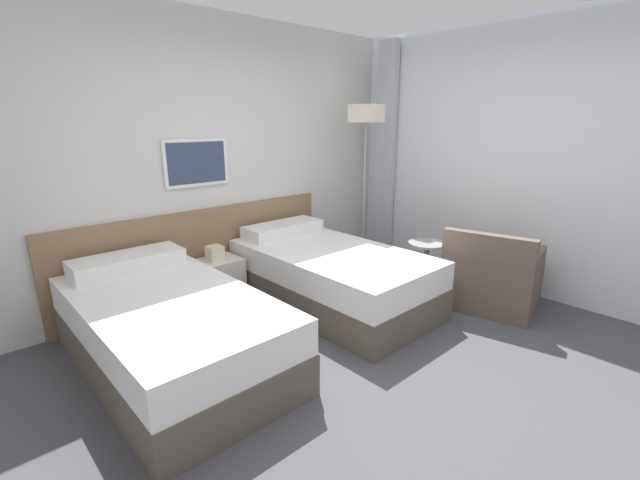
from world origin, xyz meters
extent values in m
plane|color=#47474C|center=(0.00, 0.00, 0.00)|extent=(16.00, 16.00, 0.00)
cube|color=silver|center=(0.00, 2.11, 1.35)|extent=(10.00, 0.06, 2.70)
cube|color=#846647|center=(-0.27, 2.06, 0.45)|extent=(2.85, 0.04, 0.89)
cube|color=white|center=(-0.27, 2.06, 1.34)|extent=(0.64, 0.03, 0.44)
cube|color=#333D56|center=(-0.27, 2.05, 1.34)|extent=(0.58, 0.01, 0.38)
cube|color=white|center=(2.25, -0.21, 1.35)|extent=(0.06, 4.58, 2.70)
cube|color=silver|center=(2.21, -0.21, 1.32)|extent=(0.03, 4.21, 2.64)
cube|color=#B7BAC1|center=(2.12, 1.73, 1.32)|extent=(0.10, 0.24, 2.64)
cube|color=brown|center=(-1.07, 1.05, 0.15)|extent=(1.08, 1.97, 0.30)
cube|color=white|center=(-1.07, 1.05, 0.42)|extent=(1.07, 1.95, 0.25)
cube|color=white|center=(-1.07, 1.80, 0.61)|extent=(0.86, 0.34, 0.13)
cube|color=brown|center=(0.54, 1.05, 0.15)|extent=(1.08, 1.97, 0.30)
cube|color=white|center=(0.54, 1.05, 0.42)|extent=(1.07, 1.95, 0.25)
cube|color=white|center=(0.54, 1.80, 0.61)|extent=(0.86, 0.34, 0.13)
cube|color=beige|center=(-0.27, 1.83, 0.22)|extent=(0.47, 0.34, 0.44)
cube|color=beige|center=(-0.27, 1.83, 0.51)|extent=(0.14, 0.14, 0.14)
cylinder|color=#9E9993|center=(1.56, 1.57, 0.01)|extent=(0.24, 0.24, 0.02)
cylinder|color=#9E9993|center=(1.56, 1.57, 0.86)|extent=(0.02, 0.02, 1.69)
cube|color=beige|center=(1.56, 1.57, 1.80)|extent=(0.29, 0.29, 0.19)
cylinder|color=gray|center=(1.39, 0.57, 0.01)|extent=(0.24, 0.24, 0.01)
cylinder|color=gray|center=(1.39, 0.57, 0.27)|extent=(0.05, 0.05, 0.52)
cylinder|color=gray|center=(1.39, 0.57, 0.54)|extent=(0.37, 0.37, 0.02)
cube|color=brown|center=(1.65, -0.01, 0.20)|extent=(0.88, 0.93, 0.41)
cube|color=brown|center=(1.34, -0.08, 0.59)|extent=(0.27, 0.79, 0.37)
cube|color=brown|center=(1.73, -0.35, 0.50)|extent=(0.62, 0.22, 0.18)
cube|color=brown|center=(1.57, 0.33, 0.50)|extent=(0.62, 0.22, 0.18)
camera|label=1|loc=(-2.17, -1.71, 1.74)|focal=24.00mm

